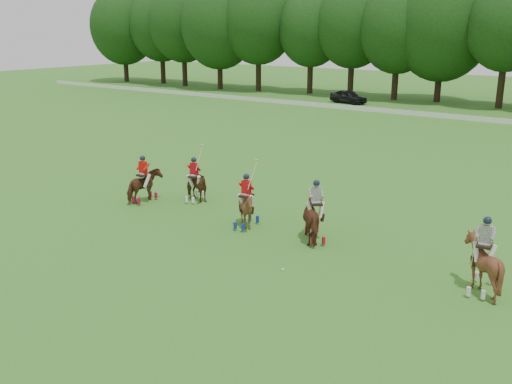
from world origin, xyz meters
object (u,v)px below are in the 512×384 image
Objects in this scene: polo_ball at (283,269)px; polo_red_b at (195,186)px; polo_red_a at (144,186)px; polo_red_c at (246,208)px; polo_stripe_a at (315,218)px; car_left at (348,97)px; polo_stripe_b at (482,264)px.

polo_red_b is at bearing 150.92° from polo_ball.
polo_red_b reaches higher than polo_ball.
polo_red_a is 6.11m from polo_red_c.
polo_red_c is at bearing -173.15° from polo_stripe_a.
polo_red_c is 3.09m from polo_stripe_a.
polo_ball is (3.64, -2.82, -0.79)m from polo_red_c.
car_left is 1.51× the size of polo_red_c.
polo_stripe_b reaches higher than polo_ball.
polo_red_a is 10.20m from polo_ball.
polo_red_b is 1.10× the size of polo_stripe_a.
polo_stripe_a is 0.98× the size of polo_stripe_b.
polo_red_a is 15.70m from polo_stripe_b.
polo_red_b reaches higher than polo_red_a.
car_left is at bearing 121.82° from polo_stripe_b.
polo_red_a is at bearing -140.89° from polo_red_b.
polo_red_b is at bearing -151.85° from car_left.
polo_red_c is 1.14× the size of polo_stripe_b.
polo_stripe_b is at bearing -8.62° from polo_red_b.
polo_red_c is at bearing 142.24° from polo_ball.
polo_ball is (7.90, -4.39, -0.71)m from polo_red_b.
car_left is 39.84m from polo_red_a.
polo_red_b is (1.86, 1.51, -0.06)m from polo_red_a.
polo_red_a is at bearing -178.07° from polo_stripe_a.
car_left reaches higher than polo_ball.
polo_red_c is (14.89, -38.92, 0.10)m from car_left.
polo_red_b is at bearing 39.11° from polo_red_a.
polo_ball is at bearing -79.82° from polo_stripe_a.
polo_stripe_a is at bearing -9.31° from polo_red_b.
polo_stripe_a is (3.07, 0.37, 0.07)m from polo_red_c.
polo_ball is (9.76, -2.88, -0.77)m from polo_red_a.
car_left is at bearing 113.94° from polo_ball.
polo_red_a is 0.84× the size of polo_red_b.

